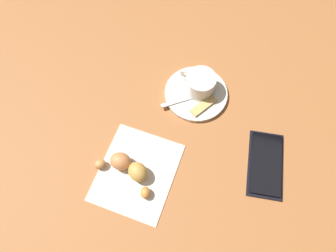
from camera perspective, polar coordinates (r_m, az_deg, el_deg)
The scene contains 8 objects.
ground_plane at distance 0.68m, azimuth -0.04°, elevation -1.58°, with size 1.80×1.80×0.00m, color #9A5C31.
saucer at distance 0.72m, azimuth 5.25°, elevation 6.06°, with size 0.15×0.15×0.01m, color silver.
espresso_cup at distance 0.71m, azimuth 6.00°, elevation 7.98°, with size 0.07×0.09×0.05m.
teaspoon at distance 0.71m, azimuth 5.44°, elevation 5.75°, with size 0.08×0.12×0.01m.
sugar_packet at distance 0.70m, azimuth 6.67°, elevation 3.83°, with size 0.07×0.02×0.01m, color tan.
napkin at distance 0.65m, azimuth -5.87°, elevation -8.57°, with size 0.18×0.16×0.00m, color silver.
croissant at distance 0.64m, azimuth -7.48°, elevation -7.83°, with size 0.08×0.14×0.04m.
cell_phone at distance 0.68m, azimuth 17.81°, elevation -6.78°, with size 0.15×0.08×0.01m.
Camera 1 is at (-0.26, -0.07, 0.63)m, focal length 32.55 mm.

